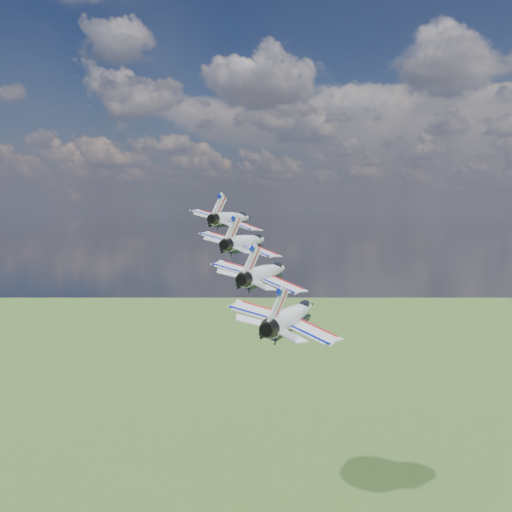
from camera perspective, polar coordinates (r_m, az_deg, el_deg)
The scene contains 4 objects.
jet_0 at distance 88.68m, azimuth -2.36°, elevation 3.79°, with size 10.58×15.67×4.68m, color white, non-canonical shape.
jet_1 at distance 77.78m, azimuth -0.89°, elevation 1.44°, with size 10.58×15.67×4.68m, color white, non-canonical shape.
jet_2 at distance 67.12m, azimuth 1.04°, elevation -1.67°, with size 10.58×15.67×4.68m, color white, non-canonical shape.
jet_3 at distance 56.83m, azimuth 3.69°, elevation -5.92°, with size 10.58×15.67×4.68m, color white, non-canonical shape.
Camera 1 is at (25.62, -47.02, 153.91)m, focal length 40.00 mm.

